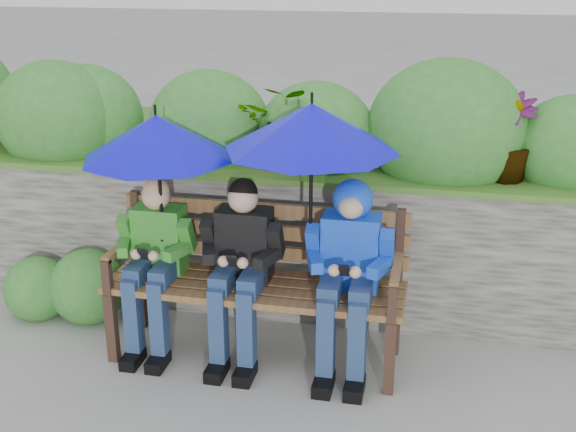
% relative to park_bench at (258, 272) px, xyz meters
% --- Properties ---
extents(ground, '(60.00, 60.00, 0.00)m').
position_rel_park_bench_xyz_m(ground, '(0.20, -0.15, -0.55)').
color(ground, gray).
rests_on(ground, ground).
extents(garden_backdrop, '(8.00, 2.88, 1.86)m').
position_rel_park_bench_xyz_m(garden_backdrop, '(0.12, 1.41, 0.12)').
color(garden_backdrop, '#45433C').
rests_on(garden_backdrop, ground).
extents(park_bench, '(1.83, 0.54, 0.97)m').
position_rel_park_bench_xyz_m(park_bench, '(0.00, 0.00, 0.00)').
color(park_bench, '#322018').
rests_on(park_bench, ground).
extents(boy_left, '(0.47, 0.54, 1.12)m').
position_rel_park_bench_xyz_m(boy_left, '(-0.64, -0.08, 0.09)').
color(boy_left, '#3B8A2A').
rests_on(boy_left, ground).
extents(boy_middle, '(0.49, 0.57, 1.15)m').
position_rel_park_bench_xyz_m(boy_middle, '(-0.08, -0.09, 0.10)').
color(boy_middle, black).
rests_on(boy_middle, ground).
extents(boy_right, '(0.51, 0.62, 1.18)m').
position_rel_park_bench_xyz_m(boy_right, '(0.57, -0.08, 0.15)').
color(boy_right, '#0A2DCD').
rests_on(boy_right, ground).
extents(umbrella_left, '(0.92, 0.92, 0.86)m').
position_rel_park_bench_xyz_m(umbrella_left, '(-0.59, -0.06, 0.84)').
color(umbrella_left, '#0806D2').
rests_on(umbrella_left, ground).
extents(umbrella_right, '(1.02, 1.02, 0.95)m').
position_rel_park_bench_xyz_m(umbrella_right, '(0.34, -0.04, 0.94)').
color(umbrella_right, '#0806D2').
rests_on(umbrella_right, ground).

